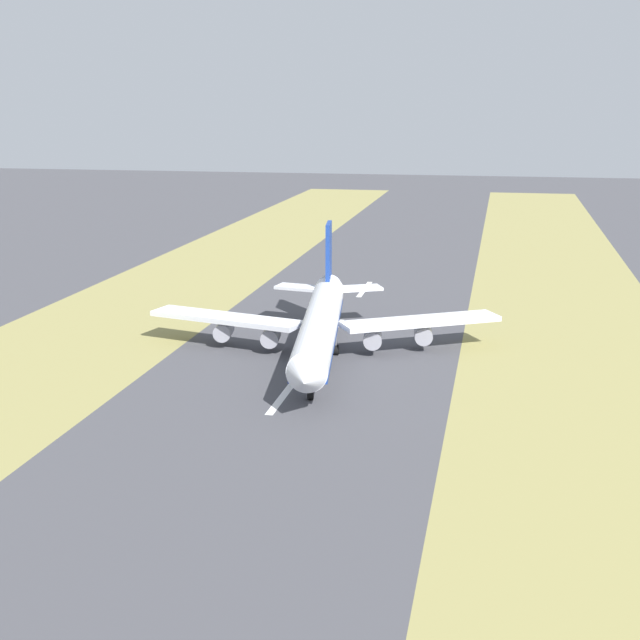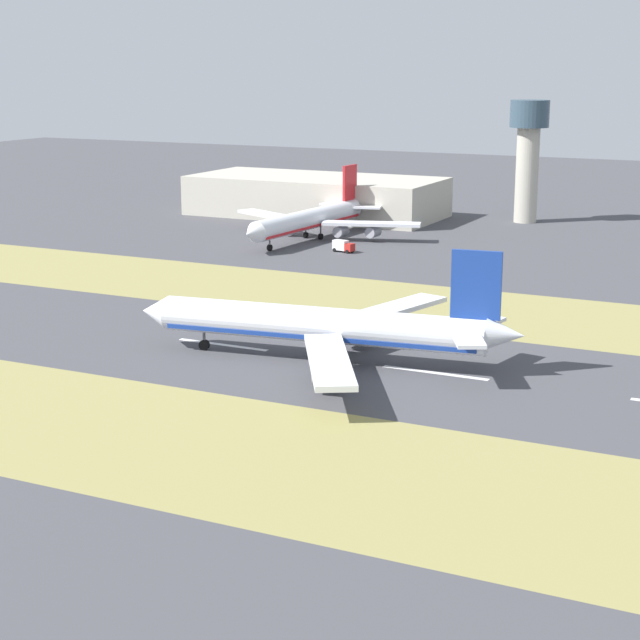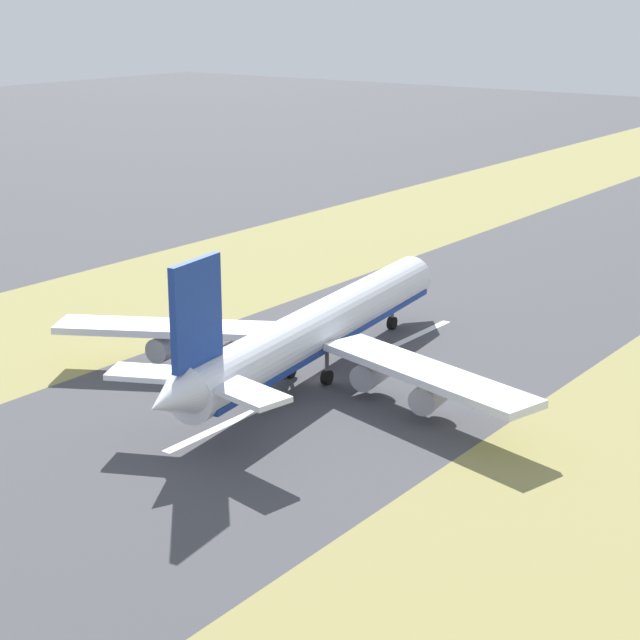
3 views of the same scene
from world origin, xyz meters
name	(u,v)px [view 3 (image 3 of 3)]	position (x,y,z in m)	size (l,w,h in m)	color
ground_plane	(321,380)	(0.00, 0.00, 0.00)	(800.00, 800.00, 0.00)	#424247
grass_median_west	(75,317)	(-45.00, 0.00, 0.00)	(40.00, 600.00, 0.01)	olive
centreline_dash_mid	(223,425)	(0.00, -18.10, 0.01)	(1.20, 18.00, 0.01)	silver
centreline_dash_far	(414,336)	(0.00, 21.90, 0.01)	(1.20, 18.00, 0.01)	silver
airplane_main_jet	(313,332)	(-1.26, 0.01, 6.02)	(63.54, 67.13, 20.20)	silver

